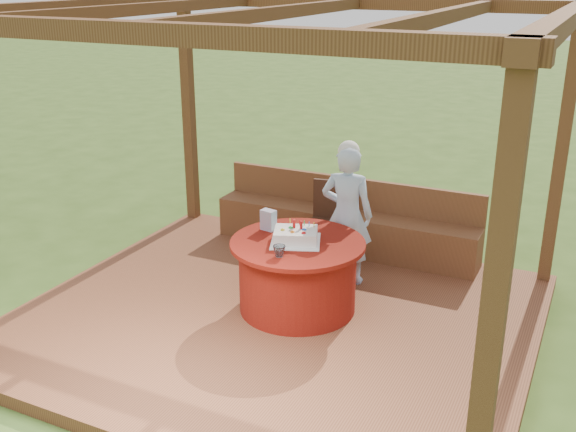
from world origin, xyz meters
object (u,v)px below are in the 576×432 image
Objects in this scene: bench at (345,227)px; table at (298,275)px; birthday_cake at (296,236)px; drinking_glass at (279,251)px; gift_bag at (268,220)px; elderly_woman at (347,213)px; chair at (330,218)px.

table is at bearing -85.33° from bench.
birthday_cake is 5.26× the size of drinking_glass.
bench is at bearing 94.67° from table.
table is 11.40× the size of drinking_glass.
gift_bag is 1.81× the size of drinking_glass.
elderly_woman is at bearing 59.63° from gift_bag.
bench is 3.45× the size of chair.
drinking_glass is at bearing -98.81° from elderly_woman.
elderly_woman is at bearing 76.00° from birthday_cake.
bench reaches higher than table.
chair is 1.53× the size of birthday_cake.
drinking_glass is at bearing -83.82° from chair.
birthday_cake is 0.39m from gift_bag.
bench is 0.94m from elderly_woman.
elderly_woman is (0.30, -0.76, 0.46)m from bench.
elderly_woman is (0.18, 0.76, 0.39)m from table.
birthday_cake reaches higher than drinking_glass.
table is 0.39m from birthday_cake.
gift_bag reaches higher than table.
birthday_cake is at bearing 92.60° from drinking_glass.
table is at bearing -81.96° from chair.
birthday_cake is at bearing -12.50° from gift_bag.
elderly_woman reaches higher than gift_bag.
bench is at bearing 83.01° from chair.
drinking_glass is (0.00, -0.38, 0.38)m from table.
elderly_woman reaches higher than bench.
bench is at bearing 93.81° from drinking_glass.
bench reaches higher than drinking_glass.
chair is 1.23m from birthday_cake.
chair is 4.45× the size of gift_bag.
gift_bag reaches higher than bench.
chair is at bearing 96.18° from drinking_glass.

